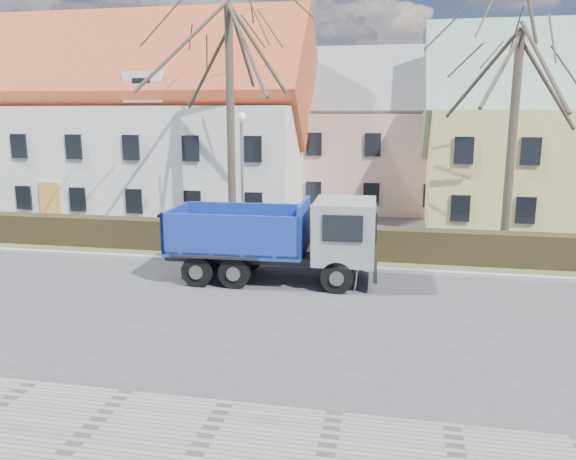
% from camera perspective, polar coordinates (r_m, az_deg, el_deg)
% --- Properties ---
extents(ground, '(120.00, 120.00, 0.00)m').
position_cam_1_polar(ground, '(17.99, -7.29, -7.28)').
color(ground, '#3B3B3D').
extents(curb_far, '(80.00, 0.30, 0.12)m').
position_cam_1_polar(curb_far, '(22.18, -3.55, -3.35)').
color(curb_far, gray).
rests_on(curb_far, ground).
extents(grass_strip, '(80.00, 3.00, 0.10)m').
position_cam_1_polar(grass_strip, '(23.69, -2.57, -2.38)').
color(grass_strip, '#464C2A').
rests_on(grass_strip, ground).
extents(hedge, '(60.00, 0.90, 1.30)m').
position_cam_1_polar(hedge, '(23.36, -2.70, -1.07)').
color(hedge, black).
rests_on(hedge, ground).
extents(building_white, '(26.80, 10.80, 9.50)m').
position_cam_1_polar(building_white, '(37.06, -19.02, 9.48)').
color(building_white, silver).
rests_on(building_white, ground).
extents(building_pink, '(10.80, 8.80, 8.00)m').
position_cam_1_polar(building_pink, '(36.18, 8.92, 8.74)').
color(building_pink, tan).
rests_on(building_pink, ground).
extents(tree_1, '(9.20, 9.20, 12.65)m').
position_cam_1_polar(tree_1, '(25.72, -5.90, 12.81)').
color(tree_1, '#3B3229').
rests_on(tree_1, ground).
extents(tree_2, '(8.00, 8.00, 11.00)m').
position_cam_1_polar(tree_2, '(25.01, 21.94, 10.17)').
color(tree_2, '#3B3229').
rests_on(tree_2, ground).
extents(dump_truck, '(7.71, 3.13, 3.04)m').
position_cam_1_polar(dump_truck, '(19.82, -2.26, -0.83)').
color(dump_truck, navy).
rests_on(dump_truck, ground).
extents(streetlight, '(0.47, 0.47, 5.95)m').
position_cam_1_polar(streetlight, '(24.18, -4.66, 4.95)').
color(streetlight, gray).
rests_on(streetlight, ground).
extents(cart_frame, '(0.81, 0.51, 0.70)m').
position_cam_1_polar(cart_frame, '(22.16, -9.11, -2.72)').
color(cart_frame, silver).
rests_on(cart_frame, ground).
extents(parked_car_a, '(4.09, 2.32, 1.31)m').
position_cam_1_polar(parked_car_a, '(30.07, -10.28, 1.68)').
color(parked_car_a, black).
rests_on(parked_car_a, ground).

